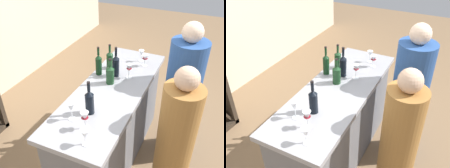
% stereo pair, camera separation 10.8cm
% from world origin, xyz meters
% --- Properties ---
extents(ground_plane, '(12.00, 12.00, 0.00)m').
position_xyz_m(ground_plane, '(0.00, 0.00, 0.00)').
color(ground_plane, '#846647').
extents(bar_counter, '(1.80, 0.63, 0.98)m').
position_xyz_m(bar_counter, '(0.00, 0.00, 0.49)').
color(bar_counter, slate).
rests_on(bar_counter, ground).
extents(wine_bottle_leftmost_near_black, '(0.08, 0.08, 0.32)m').
position_xyz_m(wine_bottle_leftmost_near_black, '(-0.42, 0.02, 1.10)').
color(wine_bottle_leftmost_near_black, black).
rests_on(wine_bottle_leftmost_near_black, bar_counter).
extents(wine_bottle_second_left_olive_green, '(0.08, 0.08, 0.28)m').
position_xyz_m(wine_bottle_second_left_olive_green, '(0.08, 0.06, 1.08)').
color(wine_bottle_second_left_olive_green, '#193D1E').
rests_on(wine_bottle_second_left_olive_green, bar_counter).
extents(wine_bottle_center_dark_green, '(0.07, 0.07, 0.32)m').
position_xyz_m(wine_bottle_center_dark_green, '(0.20, 0.24, 1.10)').
color(wine_bottle_center_dark_green, black).
rests_on(wine_bottle_center_dark_green, bar_counter).
extents(wine_bottle_second_right_near_black, '(0.07, 0.07, 0.33)m').
position_xyz_m(wine_bottle_second_right_near_black, '(0.24, 0.06, 1.11)').
color(wine_bottle_second_right_near_black, black).
rests_on(wine_bottle_second_right_near_black, bar_counter).
extents(wine_bottle_rightmost_olive_green, '(0.07, 0.07, 0.28)m').
position_xyz_m(wine_bottle_rightmost_olive_green, '(0.37, 0.19, 1.09)').
color(wine_bottle_rightmost_olive_green, '#193D1E').
rests_on(wine_bottle_rightmost_olive_green, bar_counter).
extents(wine_glass_near_left, '(0.07, 0.07, 0.14)m').
position_xyz_m(wine_glass_near_left, '(0.58, -0.16, 1.07)').
color(wine_glass_near_left, white).
rests_on(wine_glass_near_left, bar_counter).
extents(wine_glass_near_center, '(0.07, 0.07, 0.14)m').
position_xyz_m(wine_glass_near_center, '(-0.76, -0.12, 1.08)').
color(wine_glass_near_center, white).
rests_on(wine_glass_near_center, bar_counter).
extents(wine_glass_near_right, '(0.07, 0.07, 0.14)m').
position_xyz_m(wine_glass_near_right, '(0.67, -0.08, 1.08)').
color(wine_glass_near_right, white).
rests_on(wine_glass_near_right, bar_counter).
extents(wine_glass_far_left, '(0.07, 0.07, 0.16)m').
position_xyz_m(wine_glass_far_left, '(0.26, -0.08, 1.09)').
color(wine_glass_far_left, white).
rests_on(wine_glass_far_left, bar_counter).
extents(wine_glass_far_center, '(0.07, 0.07, 0.16)m').
position_xyz_m(wine_glass_far_center, '(-0.61, -0.03, 1.09)').
color(wine_glass_far_center, white).
rests_on(wine_glass_far_center, bar_counter).
extents(wine_glass_far_right, '(0.06, 0.06, 0.17)m').
position_xyz_m(wine_glass_far_right, '(-0.56, 0.12, 1.10)').
color(wine_glass_far_right, white).
rests_on(wine_glass_far_right, bar_counter).
extents(person_left_guest, '(0.35, 0.35, 1.49)m').
position_xyz_m(person_left_guest, '(-0.22, -0.71, 0.69)').
color(person_left_guest, '#9E6B33').
rests_on(person_left_guest, ground).
extents(person_center_guest, '(0.42, 0.42, 1.62)m').
position_xyz_m(person_center_guest, '(0.40, -0.63, 0.75)').
color(person_center_guest, '#284C8C').
rests_on(person_center_guest, ground).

